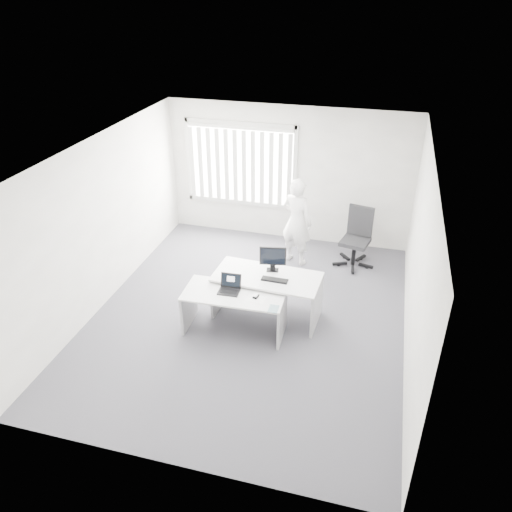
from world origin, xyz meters
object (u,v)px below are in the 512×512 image
(office_chair, at_px, (355,247))
(person, at_px, (297,222))
(desk_far, at_px, (267,287))
(monitor, at_px, (273,259))
(laptop, at_px, (229,285))
(desk_near, at_px, (234,303))

(office_chair, bearing_deg, person, -156.66)
(office_chair, bearing_deg, desk_far, -107.64)
(person, xyz_separation_m, monitor, (-0.06, -1.71, 0.12))
(desk_far, distance_m, laptop, 0.75)
(office_chair, xyz_separation_m, person, (-1.13, -0.21, 0.50))
(office_chair, relative_size, monitor, 2.71)
(desk_near, bearing_deg, laptop, -175.16)
(desk_near, distance_m, desk_far, 0.64)
(desk_far, height_order, office_chair, office_chair)
(desk_far, xyz_separation_m, office_chair, (1.24, 2.11, -0.20))
(desk_far, bearing_deg, desk_near, -124.60)
(desk_near, xyz_separation_m, monitor, (0.44, 0.70, 0.48))
(desk_far, xyz_separation_m, laptop, (-0.48, -0.52, 0.28))
(desk_far, bearing_deg, laptop, -129.42)
(person, bearing_deg, office_chair, -149.01)
(desk_far, distance_m, office_chair, 2.45)
(monitor, bearing_deg, desk_far, -113.62)
(desk_near, distance_m, monitor, 0.95)
(office_chair, distance_m, monitor, 2.34)
(office_chair, bearing_deg, desk_near, -109.18)
(desk_far, xyz_separation_m, monitor, (0.05, 0.19, 0.43))
(desk_near, bearing_deg, office_chair, 56.35)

